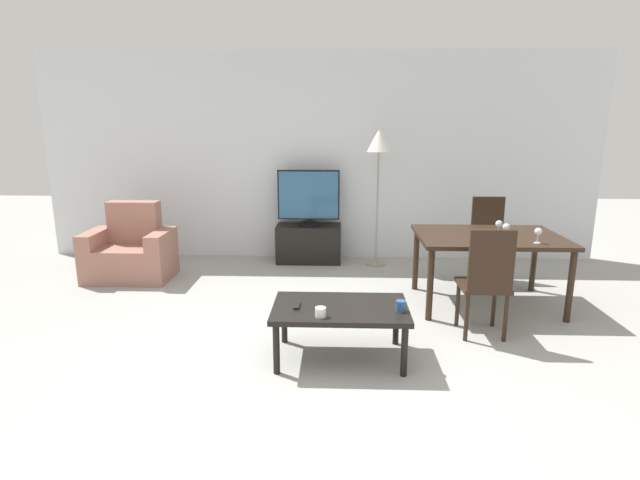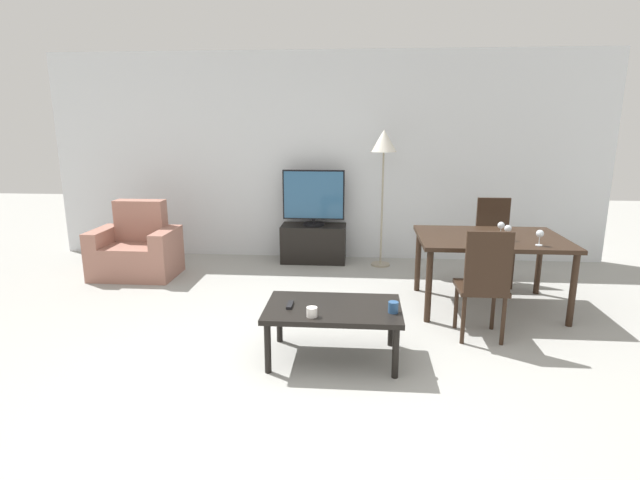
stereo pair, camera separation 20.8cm
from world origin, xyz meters
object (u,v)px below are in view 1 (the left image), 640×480
at_px(armchair, 131,252).
at_px(tv, 309,198).
at_px(coffee_table, 340,312).
at_px(dining_table, 489,242).
at_px(cup_white_near, 401,306).
at_px(tv_stand, 309,243).
at_px(dining_chair_near, 486,278).
at_px(remote_primary, 297,305).
at_px(wine_glass_center, 499,225).
at_px(floor_lamp, 379,149).
at_px(wine_glass_right, 538,233).
at_px(wine_glass_left, 506,228).
at_px(dining_chair_far, 489,236).
at_px(cup_colored_far, 321,312).

bearing_deg(armchair, tv, 20.75).
xyz_separation_m(armchair, coffee_table, (2.47, -1.99, 0.08)).
relative_size(dining_table, cup_white_near, 16.68).
distance_m(armchair, tv_stand, 2.21).
height_order(dining_chair_near, remote_primary, dining_chair_near).
distance_m(tv, coffee_table, 2.84).
bearing_deg(wine_glass_center, tv_stand, 142.37).
xyz_separation_m(tv_stand, dining_table, (1.88, -1.52, 0.40)).
height_order(floor_lamp, wine_glass_right, floor_lamp).
bearing_deg(dining_chair_near, armchair, 157.21).
distance_m(armchair, wine_glass_left, 4.18).
relative_size(dining_table, floor_lamp, 0.81).
xyz_separation_m(armchair, remote_primary, (2.14, -2.01, 0.13)).
bearing_deg(tv_stand, wine_glass_left, -39.93).
bearing_deg(wine_glass_right, dining_chair_near, -140.68).
bearing_deg(floor_lamp, dining_chair_far, -25.13).
xyz_separation_m(tv_stand, remote_primary, (0.08, -2.79, 0.19)).
bearing_deg(floor_lamp, cup_white_near, -90.38).
height_order(dining_chair_near, cup_colored_far, dining_chair_near).
relative_size(cup_colored_far, wine_glass_left, 0.54).
distance_m(armchair, cup_white_near, 3.59).
distance_m(dining_table, dining_chair_far, 0.86).
xyz_separation_m(coffee_table, floor_lamp, (0.47, 2.65, 1.11)).
bearing_deg(wine_glass_right, cup_colored_far, -150.05).
bearing_deg(remote_primary, wine_glass_left, 30.36).
distance_m(coffee_table, dining_chair_near, 1.31).
relative_size(wine_glass_center, wine_glass_right, 1.00).
xyz_separation_m(dining_table, wine_glass_right, (0.34, -0.34, 0.18)).
bearing_deg(armchair, wine_glass_center, -10.32).
relative_size(dining_chair_near, wine_glass_left, 6.64).
bearing_deg(dining_table, cup_white_near, -127.39).
xyz_separation_m(dining_chair_near, wine_glass_left, (0.36, 0.67, 0.29)).
distance_m(dining_chair_near, wine_glass_left, 0.81).
height_order(tv, dining_table, tv).
height_order(armchair, tv_stand, armchair).
xyz_separation_m(floor_lamp, wine_glass_left, (1.11, -1.54, -0.66)).
height_order(dining_chair_near, cup_white_near, dining_chair_near).
relative_size(remote_primary, wine_glass_right, 1.03).
bearing_deg(dining_chair_far, tv, 161.64).
relative_size(dining_chair_near, cup_colored_far, 12.22).
relative_size(dining_chair_near, remote_primary, 6.46).
xyz_separation_m(floor_lamp, wine_glass_right, (1.34, -1.74, -0.66)).
relative_size(tv_stand, wine_glass_left, 5.77).
distance_m(dining_chair_near, cup_colored_far, 1.52).
relative_size(dining_chair_near, wine_glass_right, 6.64).
xyz_separation_m(dining_chair_far, floor_lamp, (-1.25, 0.58, 0.96)).
bearing_deg(wine_glass_center, coffee_table, -141.25).
xyz_separation_m(tv, floor_lamp, (0.88, -0.12, 0.63)).
xyz_separation_m(dining_table, cup_white_near, (-1.02, -1.33, -0.18)).
distance_m(dining_table, cup_colored_far, 2.19).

